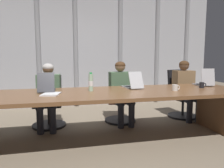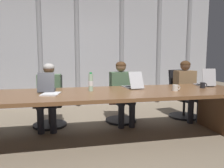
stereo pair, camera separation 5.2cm
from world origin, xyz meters
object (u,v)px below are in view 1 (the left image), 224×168
(person_right_mid, at_px, (186,86))
(laptop_center, at_px, (132,85))
(office_chair_right_mid, at_px, (181,99))
(spiral_notepad, at_px, (51,94))
(laptop_left_mid, at_px, (47,88))
(office_chair_left_mid, at_px, (49,107))
(person_left_mid, at_px, (48,92))
(person_center, at_px, (121,88))
(laptop_right_mid, at_px, (204,82))
(office_chair_center, at_px, (120,103))
(coffee_mug_near, at_px, (202,85))
(coffee_mug_far, at_px, (175,88))
(water_bottle_secondary, at_px, (91,83))

(person_right_mid, bearing_deg, laptop_center, -71.12)
(office_chair_right_mid, xyz_separation_m, spiral_notepad, (-2.60, -1.03, 0.39))
(laptop_left_mid, xyz_separation_m, office_chair_left_mid, (-0.02, 0.71, -0.46))
(person_left_mid, height_order, person_center, person_center)
(laptop_center, xyz_separation_m, laptop_right_mid, (1.34, -0.01, 0.01))
(laptop_left_mid, bearing_deg, office_chair_center, -60.72)
(office_chair_left_mid, height_order, person_center, person_center)
(laptop_left_mid, bearing_deg, person_right_mid, -76.97)
(laptop_center, bearing_deg, office_chair_center, -4.74)
(laptop_center, bearing_deg, coffee_mug_near, -108.66)
(laptop_center, distance_m, coffee_mug_near, 1.16)
(person_left_mid, bearing_deg, office_chair_center, 102.14)
(office_chair_right_mid, height_order, person_right_mid, person_right_mid)
(coffee_mug_far, height_order, spiral_notepad, coffee_mug_far)
(laptop_right_mid, distance_m, coffee_mug_far, 0.89)
(office_chair_center, relative_size, person_right_mid, 0.81)
(office_chair_left_mid, bearing_deg, person_center, 88.86)
(laptop_right_mid, height_order, spiral_notepad, laptop_right_mid)
(water_bottle_secondary, distance_m, coffee_mug_far, 1.28)
(coffee_mug_far, bearing_deg, laptop_right_mid, 27.01)
(person_center, bearing_deg, laptop_right_mid, 66.76)
(office_chair_right_mid, distance_m, coffee_mug_near, 1.05)
(laptop_center, height_order, office_chair_right_mid, laptop_center)
(person_right_mid, bearing_deg, person_center, -93.15)
(laptop_left_mid, bearing_deg, coffee_mug_far, -100.40)
(laptop_center, xyz_separation_m, coffee_mug_near, (1.13, -0.25, -0.01))
(office_chair_center, height_order, spiral_notepad, office_chair_center)
(laptop_left_mid, relative_size, person_center, 0.39)
(person_left_mid, bearing_deg, laptop_right_mid, 84.17)
(office_chair_left_mid, xyz_separation_m, person_right_mid, (2.68, -0.15, 0.33))
(coffee_mug_near, height_order, spiral_notepad, coffee_mug_near)
(laptop_center, height_order, spiral_notepad, laptop_center)
(office_chair_center, xyz_separation_m, person_center, (-0.02, -0.15, 0.31))
(person_left_mid, bearing_deg, person_right_mid, 95.55)
(coffee_mug_near, bearing_deg, laptop_left_mid, 174.82)
(office_chair_right_mid, height_order, person_left_mid, person_left_mid)
(person_left_mid, distance_m, spiral_notepad, 0.88)
(person_center, height_order, coffee_mug_far, person_center)
(person_center, height_order, water_bottle_secondary, person_center)
(person_left_mid, xyz_separation_m, coffee_mug_near, (2.49, -0.78, 0.14))
(person_left_mid, bearing_deg, laptop_left_mid, 6.93)
(water_bottle_secondary, distance_m, coffee_mug_near, 1.84)
(office_chair_center, distance_m, office_chair_right_mid, 1.34)
(water_bottle_secondary, height_order, coffee_mug_far, water_bottle_secondary)
(office_chair_center, relative_size, coffee_mug_far, 7.35)
(laptop_center, bearing_deg, office_chair_right_mid, -68.76)
(laptop_right_mid, height_order, office_chair_center, laptop_right_mid)
(water_bottle_secondary, relative_size, spiral_notepad, 0.81)
(person_right_mid, distance_m, coffee_mug_far, 1.22)
(laptop_left_mid, height_order, laptop_right_mid, laptop_right_mid)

